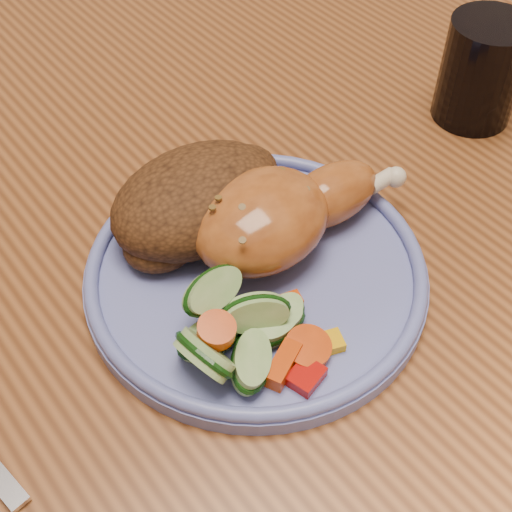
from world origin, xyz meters
TOP-DOWN VIEW (x-y plane):
  - ground at (0.00, 0.00)m, footprint 4.00×4.00m
  - dining_table at (0.00, 0.00)m, footprint 0.90×1.40m
  - plate at (-0.07, -0.11)m, footprint 0.24×0.24m
  - plate_rim at (-0.07, -0.11)m, footprint 0.24×0.24m
  - chicken_leg at (-0.04, -0.09)m, footprint 0.17×0.09m
  - rice_pilaf at (-0.07, -0.05)m, footprint 0.14×0.10m
  - vegetable_pile at (-0.11, -0.15)m, footprint 0.10×0.11m
  - drinking_glass at (0.20, -0.07)m, footprint 0.07×0.07m

SIDE VIEW (x-z plane):
  - ground at x=0.00m, z-range 0.00..0.00m
  - dining_table at x=0.00m, z-range 0.29..1.04m
  - plate at x=-0.07m, z-range 0.75..0.76m
  - plate_rim at x=-0.07m, z-range 0.76..0.77m
  - vegetable_pile at x=-0.11m, z-range 0.75..0.80m
  - rice_pilaf at x=-0.07m, z-range 0.76..0.81m
  - chicken_leg at x=-0.04m, z-range 0.76..0.82m
  - drinking_glass at x=0.20m, z-range 0.75..0.84m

